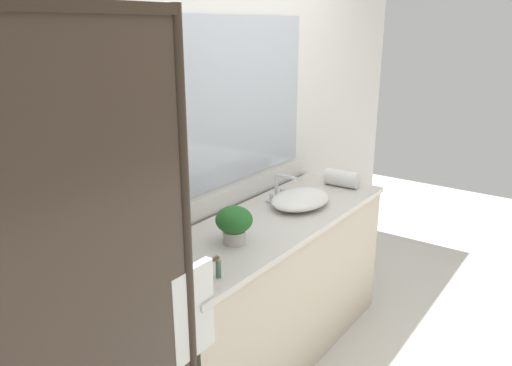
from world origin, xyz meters
The scene contains 11 objects.
ground_plane centered at (0.00, 0.00, 0.00)m, with size 8.00×8.00×0.00m, color silver.
wall_back_with_mirror centered at (0.00, 0.34, 1.31)m, with size 4.40×0.06×2.60m.
vanity_cabinet centered at (0.00, 0.01, 0.45)m, with size 1.80×0.58×0.90m.
shower_enclosure centered at (-1.27, -0.19, 1.02)m, with size 1.20×0.59×2.00m.
sink_basin centered at (0.27, -0.02, 0.94)m, with size 0.43×0.31×0.08m, color white.
faucet centered at (0.27, 0.14, 0.96)m, with size 0.17×0.16×0.17m.
potted_plant centered at (-0.37, -0.03, 1.01)m, with size 0.18×0.18×0.19m.
amenity_bottle_body_wash centered at (-0.82, 0.09, 0.95)m, with size 0.03×0.03×0.10m.
amenity_bottle_conditioner centered at (-0.69, -0.19, 0.94)m, with size 0.02×0.02×0.09m.
amenity_bottle_shampoo centered at (-0.76, -0.17, 0.94)m, with size 0.03×0.03×0.09m.
rolled_towel_near_edge centered at (0.76, -0.05, 0.96)m, with size 0.11×0.11×0.23m, color white.
Camera 1 is at (-2.12, -1.43, 1.93)m, focal length 34.54 mm.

